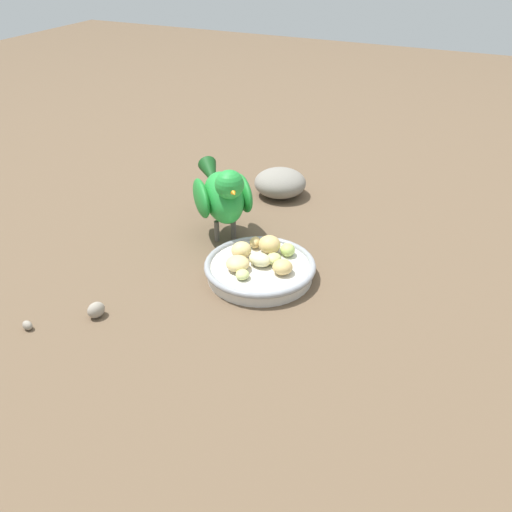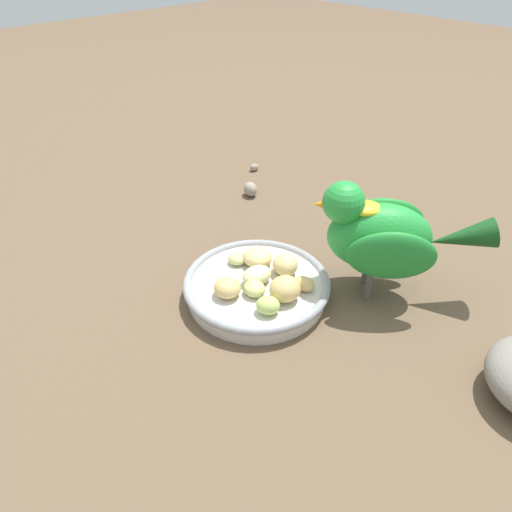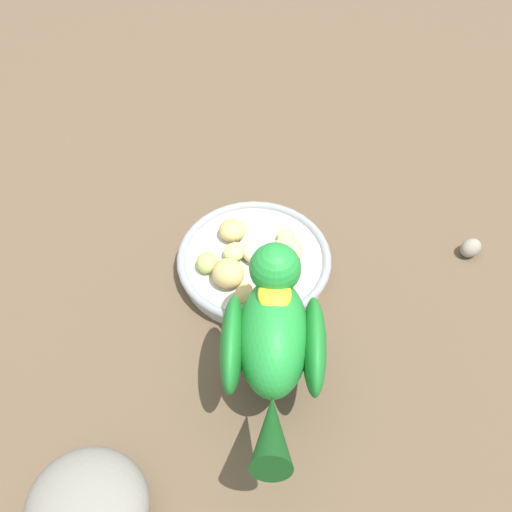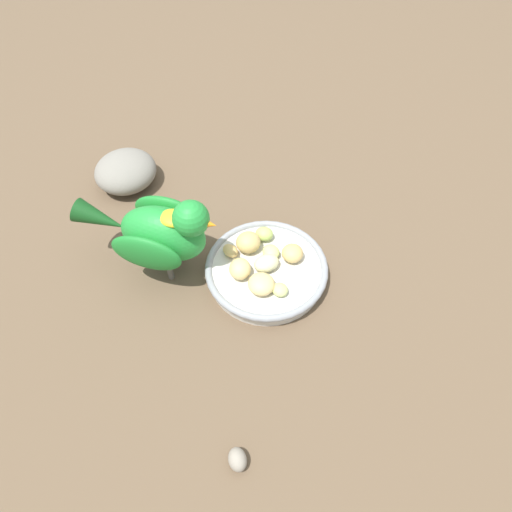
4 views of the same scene
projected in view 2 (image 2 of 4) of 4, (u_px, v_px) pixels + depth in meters
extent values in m
plane|color=brown|center=(246.00, 302.00, 0.61)|extent=(4.00, 4.00, 0.00)
cylinder|color=beige|center=(255.00, 288.00, 0.61)|extent=(0.17, 0.17, 0.02)
torus|color=#93969B|center=(255.00, 281.00, 0.61)|extent=(0.19, 0.19, 0.01)
ellipsoid|color=beige|center=(255.00, 274.00, 0.60)|extent=(0.03, 0.04, 0.02)
ellipsoid|color=tan|center=(285.00, 289.00, 0.57)|extent=(0.04, 0.04, 0.03)
ellipsoid|color=#E5C67F|center=(285.00, 264.00, 0.61)|extent=(0.05, 0.04, 0.03)
ellipsoid|color=#C6D17A|center=(237.00, 259.00, 0.63)|extent=(0.03, 0.03, 0.01)
ellipsoid|color=#B2CC66|center=(268.00, 305.00, 0.55)|extent=(0.04, 0.04, 0.02)
ellipsoid|color=#E5C67F|center=(258.00, 257.00, 0.63)|extent=(0.05, 0.05, 0.02)
ellipsoid|color=tan|center=(227.00, 288.00, 0.58)|extent=(0.04, 0.04, 0.02)
ellipsoid|color=tan|center=(304.00, 284.00, 0.59)|extent=(0.03, 0.03, 0.02)
ellipsoid|color=#C6D17A|center=(252.00, 290.00, 0.58)|extent=(0.03, 0.03, 0.02)
cylinder|color=#59544C|center=(369.00, 286.00, 0.60)|extent=(0.01, 0.01, 0.04)
cylinder|color=#59544C|center=(366.00, 271.00, 0.63)|extent=(0.01, 0.01, 0.04)
ellipsoid|color=green|center=(379.00, 237.00, 0.58)|extent=(0.14, 0.13, 0.09)
ellipsoid|color=#1E7F2D|center=(391.00, 256.00, 0.55)|extent=(0.09, 0.09, 0.06)
ellipsoid|color=#1E7F2D|center=(383.00, 221.00, 0.61)|extent=(0.09, 0.09, 0.06)
cone|color=#144719|center=(462.00, 238.00, 0.57)|extent=(0.08, 0.08, 0.05)
sphere|color=green|center=(344.00, 202.00, 0.56)|extent=(0.07, 0.07, 0.05)
cone|color=orange|center=(323.00, 204.00, 0.56)|extent=(0.03, 0.03, 0.02)
ellipsoid|color=yellow|center=(365.00, 208.00, 0.56)|extent=(0.05, 0.05, 0.01)
ellipsoid|color=gray|center=(254.00, 167.00, 0.91)|extent=(0.02, 0.02, 0.01)
ellipsoid|color=gray|center=(250.00, 189.00, 0.83)|extent=(0.03, 0.03, 0.02)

